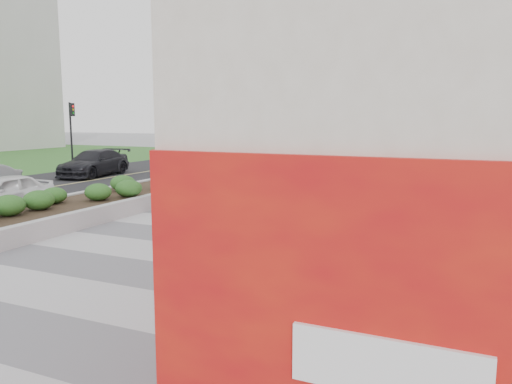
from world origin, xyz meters
TOP-DOWN VIEW (x-y plane):
  - ground at (0.00, 0.00)m, footprint 160.00×160.00m
  - walkway at (0.00, 3.00)m, footprint 8.00×36.00m
  - building at (6.98, 8.98)m, footprint 6.04×24.08m
  - planter at (-5.50, 7.00)m, footprint 3.00×18.00m
  - traffic_signal_near at (-7.23, 17.50)m, footprint 0.33×0.28m
  - traffic_signal_far at (-16.43, 17.00)m, footprint 0.33×0.28m
  - distant_bldg_north_l at (-5.00, 55.00)m, footprint 16.00×12.00m
  - manhole_cover at (0.50, 3.00)m, footprint 0.44×0.44m
  - skateboarder at (1.62, 8.10)m, footprint 0.55×0.75m
  - car_white at (-8.72, 5.58)m, footprint 1.69×3.88m
  - car_dark at (-13.31, 15.36)m, footprint 2.69×5.28m

SIDE VIEW (x-z plane):
  - ground at x=0.00m, z-range 0.00..0.00m
  - manhole_cover at x=0.50m, z-range 0.00..0.01m
  - walkway at x=0.00m, z-range 0.00..0.01m
  - planter at x=-5.50m, z-range -0.03..0.87m
  - car_white at x=-8.72m, z-range 0.00..1.30m
  - car_dark at x=-13.31m, z-range 0.00..1.47m
  - skateboarder at x=1.62m, z-range 0.01..1.47m
  - traffic_signal_near at x=-7.23m, z-range 0.66..4.86m
  - traffic_signal_far at x=-16.43m, z-range 0.66..4.86m
  - building at x=6.98m, z-range -0.02..7.98m
  - distant_bldg_north_l at x=-5.00m, z-range 0.00..20.00m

